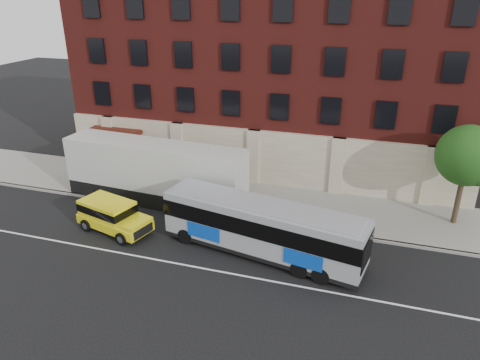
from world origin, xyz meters
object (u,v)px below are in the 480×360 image
(shipping_container, at_px, (155,173))
(city_bus, at_px, (262,227))
(yellow_suv, at_px, (111,214))
(street_tree, at_px, (468,158))
(sign_pole, at_px, (110,181))

(shipping_container, bearing_deg, city_bus, -26.20)
(yellow_suv, height_order, shipping_container, shipping_container)
(street_tree, height_order, city_bus, street_tree)
(city_bus, bearing_deg, shipping_container, 153.80)
(city_bus, xyz_separation_m, shipping_container, (-8.51, 4.19, 0.35))
(sign_pole, relative_size, city_bus, 0.22)
(sign_pole, bearing_deg, shipping_container, 15.16)
(sign_pole, bearing_deg, street_tree, 8.61)
(city_bus, distance_m, yellow_suv, 9.28)
(sign_pole, height_order, city_bus, city_bus)
(city_bus, bearing_deg, street_tree, 32.50)
(yellow_suv, bearing_deg, shipping_container, 80.14)
(sign_pole, xyz_separation_m, yellow_suv, (2.25, -3.51, -0.39))
(yellow_suv, bearing_deg, city_bus, 0.86)
(sign_pole, xyz_separation_m, street_tree, (22.04, 3.34, 2.96))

